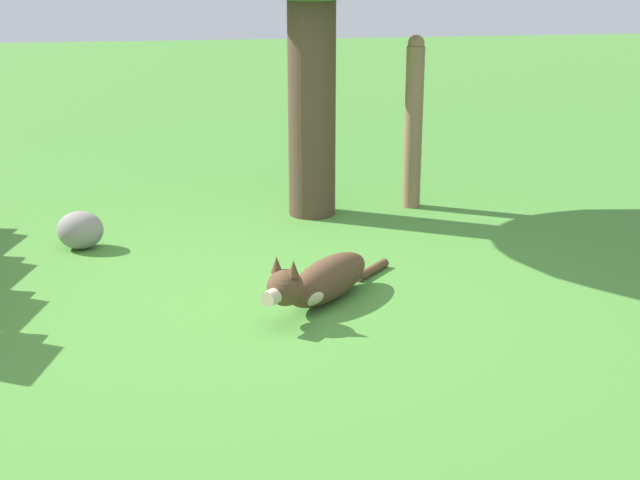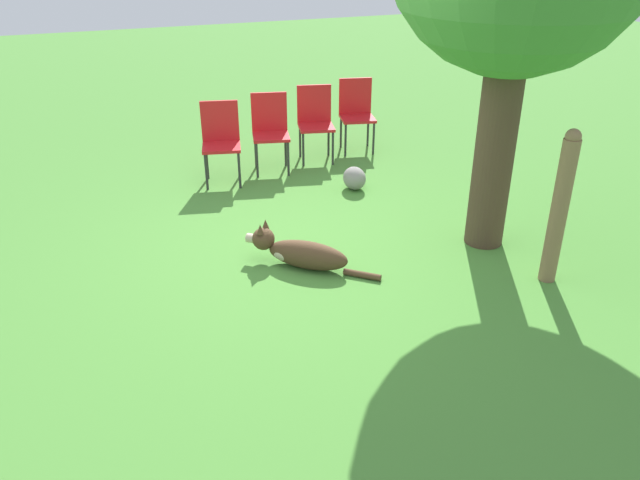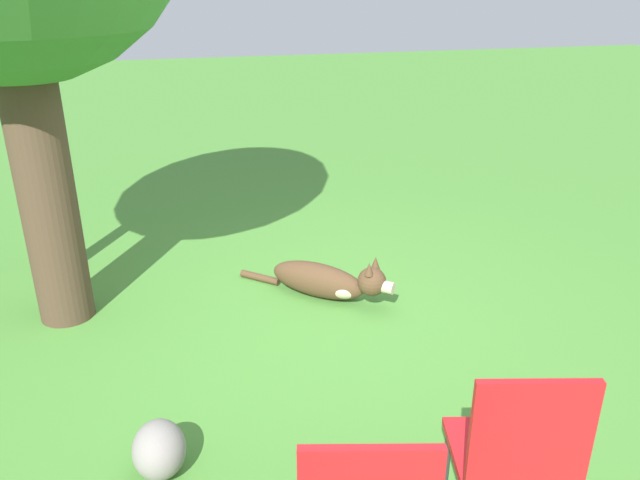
% 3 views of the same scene
% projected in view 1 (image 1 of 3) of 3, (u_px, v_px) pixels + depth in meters
% --- Properties ---
extents(ground_plane, '(30.00, 30.00, 0.00)m').
position_uv_depth(ground_plane, '(266.00, 282.00, 5.57)').
color(ground_plane, '#478433').
extents(dog, '(0.91, 1.00, 0.39)m').
position_uv_depth(dog, '(320.00, 282.00, 5.19)').
color(dog, '#513823').
rests_on(dog, ground_plane).
extents(fence_post, '(0.14, 0.14, 1.36)m').
position_uv_depth(fence_post, '(414.00, 122.00, 6.97)').
color(fence_post, '#846647').
rests_on(fence_post, ground_plane).
extents(garden_rock, '(0.32, 0.25, 0.27)m').
position_uv_depth(garden_rock, '(80.00, 230.00, 6.14)').
color(garden_rock, gray).
rests_on(garden_rock, ground_plane).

